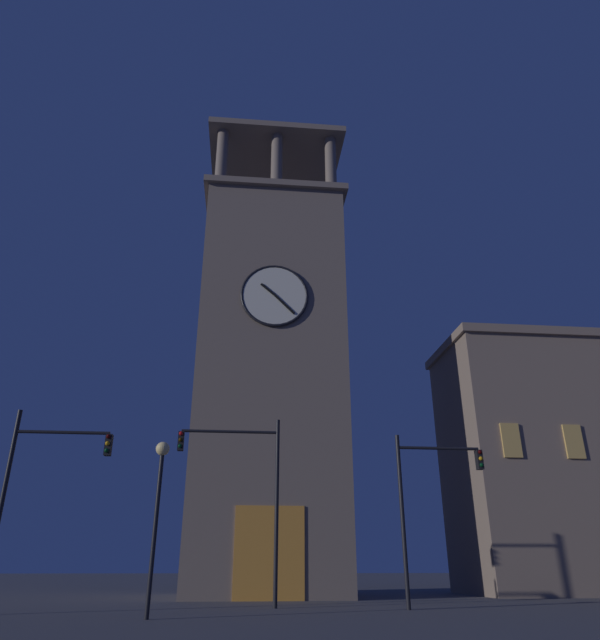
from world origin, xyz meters
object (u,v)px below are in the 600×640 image
Objects in this scene: clocktower at (270,375)px; traffic_signal_far at (37,479)px; traffic_signal_near at (247,479)px; street_lamp at (159,491)px; traffic_signal_mid at (427,491)px.

clocktower is 15.48m from traffic_signal_far.
clocktower is at bearing -97.64° from traffic_signal_near.
street_lamp is (3.93, 12.81, -8.10)m from clocktower.
traffic_signal_near reaches higher than street_lamp.
traffic_signal_far is (8.43, 10.62, -7.47)m from clocktower.
traffic_signal_far is (14.15, 0.87, 0.15)m from traffic_signal_mid.
traffic_signal_mid is (-6.86, 1.23, -0.52)m from traffic_signal_near.
traffic_signal_mid reaches higher than street_lamp.
traffic_signal_far is at bearing -25.97° from street_lamp.
street_lamp is at bearing 17.62° from traffic_signal_mid.
clocktower is at bearing -107.06° from street_lamp.
traffic_signal_near is (1.14, 8.51, -7.10)m from clocktower.
clocktower is 4.26× the size of traffic_signal_near.
street_lamp is at bearing 72.94° from clocktower.
traffic_signal_far reaches higher than street_lamp.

